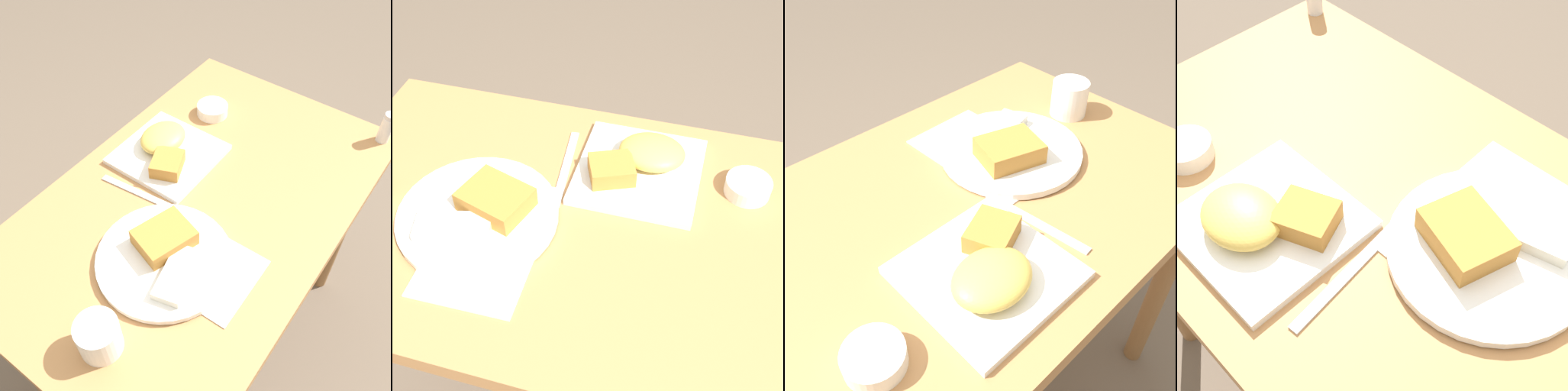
# 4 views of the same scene
# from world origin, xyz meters

# --- Properties ---
(ground_plane) EXTENTS (8.00, 8.00, 0.00)m
(ground_plane) POSITION_xyz_m (0.00, 0.00, 0.00)
(ground_plane) COLOR brown
(dining_table) EXTENTS (1.03, 0.64, 0.74)m
(dining_table) POSITION_xyz_m (0.00, 0.00, 0.64)
(dining_table) COLOR #B27A47
(dining_table) RESTS_ON ground_plane
(menu_card) EXTENTS (0.19, 0.30, 0.00)m
(menu_card) POSITION_xyz_m (0.14, 0.08, 0.74)
(menu_card) COLOR silver
(menu_card) RESTS_ON dining_table
(plate_square_near) EXTENTS (0.24, 0.24, 0.06)m
(plate_square_near) POSITION_xyz_m (-0.08, -0.16, 0.76)
(plate_square_near) COLOR white
(plate_square_near) RESTS_ON dining_table
(plate_oval_far) EXTENTS (0.29, 0.29, 0.05)m
(plate_oval_far) POSITION_xyz_m (0.17, 0.04, 0.76)
(plate_oval_far) COLOR white
(plate_oval_far) RESTS_ON menu_card
(sauce_ramekin) EXTENTS (0.09, 0.09, 0.03)m
(sauce_ramekin) POSITION_xyz_m (-0.29, -0.16, 0.76)
(sauce_ramekin) COLOR white
(sauce_ramekin) RESTS_ON dining_table
(salt_shaker) EXTENTS (0.03, 0.03, 0.09)m
(salt_shaker) POSITION_xyz_m (-0.46, 0.27, 0.78)
(salt_shaker) COLOR white
(salt_shaker) RESTS_ON dining_table
(butter_knife) EXTENTS (0.04, 0.21, 0.00)m
(butter_knife) POSITION_xyz_m (0.06, -0.13, 0.74)
(butter_knife) COLOR silver
(butter_knife) RESTS_ON dining_table
(coffee_mug) EXTENTS (0.08, 0.08, 0.08)m
(coffee_mug) POSITION_xyz_m (0.39, 0.06, 0.78)
(coffee_mug) COLOR white
(coffee_mug) RESTS_ON dining_table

